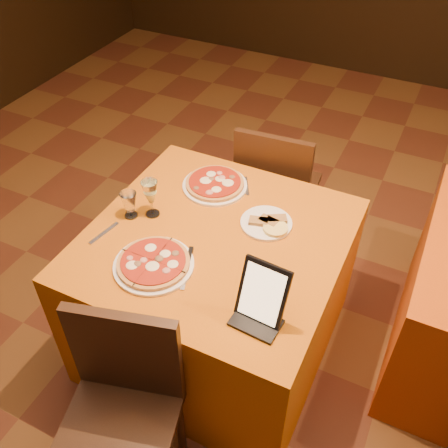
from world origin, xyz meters
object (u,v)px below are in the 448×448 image
at_px(chair_main_far, 279,187).
at_px(pizza_near, 154,264).
at_px(chair_main_near, 117,433).
at_px(pizza_far, 215,184).
at_px(main_table, 217,292).
at_px(water_glass, 130,205).
at_px(wine_glass, 151,198).
at_px(tablet, 263,293).

relative_size(chair_main_far, pizza_near, 2.73).
relative_size(chair_main_near, chair_main_far, 1.00).
height_order(chair_main_near, pizza_near, chair_main_near).
bearing_deg(pizza_far, chair_main_far, 71.85).
height_order(chair_main_far, pizza_near, chair_main_far).
distance_m(chair_main_near, chair_main_far, 1.64).
xyz_separation_m(main_table, chair_main_far, (0.00, 0.82, 0.08)).
relative_size(chair_main_far, water_glass, 7.00).
distance_m(pizza_near, wine_glass, 0.34).
xyz_separation_m(pizza_far, water_glass, (-0.25, -0.36, 0.05)).
bearing_deg(chair_main_far, chair_main_near, 85.44).
relative_size(wine_glass, tablet, 0.78).
bearing_deg(chair_main_near, pizza_near, 90.38).
relative_size(chair_main_near, water_glass, 7.00).
bearing_deg(tablet, water_glass, 165.39).
bearing_deg(tablet, pizza_far, 133.51).
relative_size(chair_main_far, wine_glass, 4.79).
xyz_separation_m(pizza_near, tablet, (0.49, -0.03, 0.10)).
relative_size(main_table, chair_main_far, 1.21).
bearing_deg(main_table, chair_main_far, 90.00).
distance_m(pizza_far, wine_glass, 0.36).
height_order(main_table, water_glass, water_glass).
bearing_deg(water_glass, chair_main_far, 64.53).
height_order(chair_main_far, water_glass, chair_main_far).
distance_m(main_table, water_glass, 0.60).
distance_m(chair_main_near, water_glass, 0.95).
height_order(main_table, pizza_far, pizza_far).
relative_size(pizza_near, water_glass, 2.57).
distance_m(pizza_far, tablet, 0.81).
xyz_separation_m(pizza_far, wine_glass, (-0.16, -0.31, 0.08)).
distance_m(wine_glass, tablet, 0.74).
bearing_deg(wine_glass, chair_main_far, 67.94).
relative_size(main_table, wine_glass, 5.79).
bearing_deg(tablet, wine_glass, 159.39).
height_order(chair_main_near, pizza_far, chair_main_near).
height_order(pizza_far, tablet, tablet).
bearing_deg(chair_main_near, main_table, 75.20).
distance_m(pizza_near, water_glass, 0.35).
distance_m(water_glass, tablet, 0.80).
bearing_deg(water_glass, tablet, -18.90).
xyz_separation_m(main_table, tablet, (0.34, -0.30, 0.49)).
xyz_separation_m(chair_main_near, pizza_near, (-0.15, 0.55, 0.31)).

